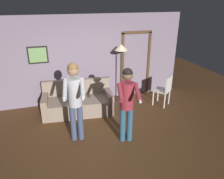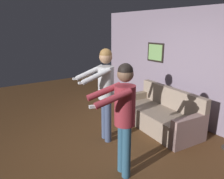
{
  "view_description": "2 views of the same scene",
  "coord_description": "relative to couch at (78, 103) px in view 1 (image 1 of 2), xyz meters",
  "views": [
    {
      "loc": [
        -0.98,
        -4.0,
        3.01
      ],
      "look_at": [
        0.24,
        -0.07,
        1.27
      ],
      "focal_mm": 35.0,
      "sensor_mm": 36.0,
      "label": 1
    },
    {
      "loc": [
        2.82,
        -1.93,
        2.18
      ],
      "look_at": [
        -0.12,
        0.14,
        1.15
      ],
      "focal_mm": 35.0,
      "sensor_mm": 36.0,
      "label": 2
    }
  ],
  "objects": [
    {
      "name": "person_standing_left",
      "position": [
        -0.22,
        -1.32,
        0.84
      ],
      "size": [
        0.51,
        0.76,
        1.81
      ],
      "color": "#3D4A69",
      "rests_on": "ground_plane"
    },
    {
      "name": "back_wall_assembly",
      "position": [
        0.28,
        0.74,
        1.02
      ],
      "size": [
        6.4,
        0.1,
        2.6
      ],
      "color": "slate",
      "rests_on": "ground_plane"
    },
    {
      "name": "dining_chair_distant",
      "position": [
        2.52,
        -0.36,
        0.25
      ],
      "size": [
        0.59,
        0.59,
        0.93
      ],
      "color": "silver",
      "rests_on": "ground_plane"
    },
    {
      "name": "torchiere_lamp",
      "position": [
        1.4,
        0.38,
        1.26
      ],
      "size": [
        0.39,
        0.39,
        1.78
      ],
      "color": "#332D28",
      "rests_on": "ground_plane"
    },
    {
      "name": "couch",
      "position": [
        0.0,
        0.0,
        0.0
      ],
      "size": [
        1.98,
        1.04,
        0.87
      ],
      "color": "gray",
      "rests_on": "ground_plane"
    },
    {
      "name": "person_standing_right",
      "position": [
        0.82,
        -1.68,
        0.77
      ],
      "size": [
        0.53,
        0.75,
        1.72
      ],
      "color": "#2B536D",
      "rests_on": "ground_plane"
    },
    {
      "name": "ground_plane",
      "position": [
        0.26,
        -1.54,
        -0.28
      ],
      "size": [
        12.0,
        12.0,
        0.0
      ],
      "primitive_type": "plane",
      "color": "#53341B"
    }
  ]
}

